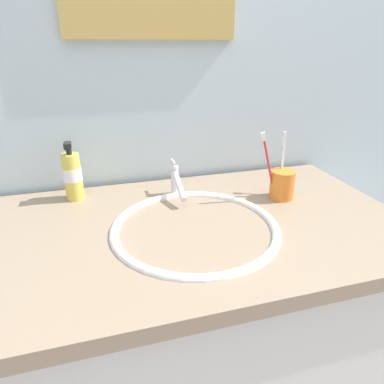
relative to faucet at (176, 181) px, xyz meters
name	(u,v)px	position (x,y,z in m)	size (l,w,h in m)	color
tiled_wall_back	(153,92)	(-0.03, 0.19, 0.24)	(2.41, 0.04, 2.40)	silver
vanity_counter	(184,348)	(-0.03, -0.18, -0.50)	(1.21, 0.65, 0.91)	silver
sink_basin	(195,239)	(0.00, -0.20, -0.08)	(0.44, 0.44, 0.10)	white
faucet	(176,181)	(0.00, 0.00, 0.00)	(0.02, 0.15, 0.11)	silver
toothbrush_cup	(282,185)	(0.31, -0.10, -0.01)	(0.07, 0.07, 0.09)	orange
toothbrush_white	(282,160)	(0.31, -0.07, 0.06)	(0.02, 0.03, 0.19)	white
toothbrush_green	(283,162)	(0.32, -0.06, 0.05)	(0.02, 0.05, 0.17)	green
toothbrush_red	(268,162)	(0.26, -0.09, 0.07)	(0.07, 0.01, 0.20)	red
soap_dispenser	(73,175)	(-0.30, 0.07, 0.03)	(0.05, 0.06, 0.18)	#DBCC4C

